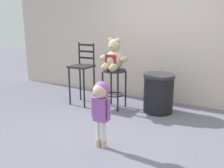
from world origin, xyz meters
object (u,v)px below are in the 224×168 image
object	(u,v)px
bar_stool_with_teddy	(114,80)
child_walking	(101,100)
bar_chair_empty	(82,70)
trash_bin	(158,93)
teddy_bear	(114,58)

from	to	relation	value
bar_stool_with_teddy	child_walking	bearing A→B (deg)	-67.54
bar_stool_with_teddy	bar_chair_empty	size ratio (longest dim) A/B	0.62
trash_bin	bar_chair_empty	xyz separation A→B (m)	(-1.48, -0.25, 0.34)
bar_stool_with_teddy	bar_chair_empty	world-z (taller)	bar_chair_empty
trash_bin	bar_chair_empty	size ratio (longest dim) A/B	0.58
teddy_bear	trash_bin	size ratio (longest dim) A/B	0.82
teddy_bear	trash_bin	world-z (taller)	teddy_bear
child_walking	teddy_bear	bearing A→B (deg)	-172.55
teddy_bear	bar_chair_empty	bearing A→B (deg)	-177.52
bar_stool_with_teddy	teddy_bear	world-z (taller)	teddy_bear
bar_chair_empty	teddy_bear	bearing A→B (deg)	2.48
bar_stool_with_teddy	teddy_bear	distance (m)	0.42
child_walking	trash_bin	world-z (taller)	child_walking
child_walking	trash_bin	size ratio (longest dim) A/B	1.24
teddy_bear	bar_chair_empty	xyz separation A→B (m)	(-0.68, -0.03, -0.27)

